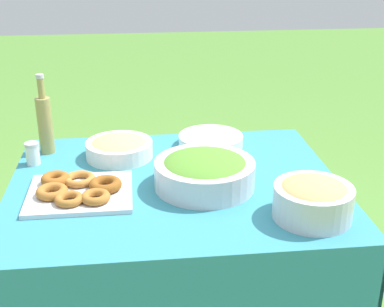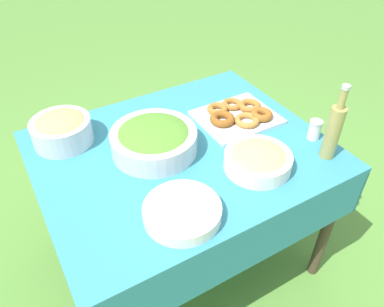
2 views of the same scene
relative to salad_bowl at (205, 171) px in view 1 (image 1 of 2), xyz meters
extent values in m
cube|color=teal|center=(-0.10, 0.05, -0.07)|extent=(1.17, 0.96, 0.02)
cube|color=teal|center=(-0.10, -0.42, -0.19)|extent=(1.17, 0.01, 0.22)
cube|color=teal|center=(-0.10, 0.52, -0.19)|extent=(1.17, 0.01, 0.22)
cube|color=teal|center=(-0.68, 0.05, -0.19)|extent=(0.01, 0.96, 0.22)
cube|color=teal|center=(0.48, 0.05, -0.19)|extent=(0.01, 0.96, 0.22)
cylinder|color=#473828|center=(-0.63, 0.47, -0.43)|extent=(0.05, 0.05, 0.70)
cylinder|color=#473828|center=(0.42, 0.47, -0.43)|extent=(0.05, 0.05, 0.70)
cylinder|color=silver|center=(0.00, 0.00, -0.01)|extent=(0.35, 0.35, 0.09)
ellipsoid|color=#51892D|center=(0.00, 0.00, 0.02)|extent=(0.31, 0.31, 0.07)
cylinder|color=white|center=(-0.30, 0.30, -0.03)|extent=(0.26, 0.26, 0.06)
ellipsoid|color=tan|center=(-0.30, 0.30, -0.01)|extent=(0.23, 0.23, 0.06)
cube|color=silver|center=(-0.43, -0.02, -0.05)|extent=(0.35, 0.30, 0.02)
torus|color=#A36628|center=(-0.45, -0.10, -0.03)|extent=(0.13, 0.13, 0.03)
torus|color=brown|center=(-0.34, -0.01, -0.03)|extent=(0.15, 0.15, 0.03)
torus|color=#A36628|center=(-0.52, -0.04, -0.03)|extent=(0.15, 0.15, 0.03)
torus|color=#B27533|center=(-0.43, 0.05, -0.03)|extent=(0.11, 0.11, 0.03)
torus|color=#A36628|center=(-0.37, -0.10, -0.03)|extent=(0.14, 0.14, 0.03)
torus|color=#93561E|center=(-0.51, 0.05, -0.03)|extent=(0.14, 0.14, 0.03)
cylinder|color=white|center=(0.08, 0.37, -0.05)|extent=(0.27, 0.27, 0.01)
cylinder|color=white|center=(0.08, 0.37, -0.04)|extent=(0.27, 0.27, 0.01)
cylinder|color=white|center=(0.08, 0.37, -0.03)|extent=(0.27, 0.27, 0.01)
cylinder|color=white|center=(0.08, 0.37, -0.02)|extent=(0.27, 0.27, 0.01)
cylinder|color=#998E4C|center=(-0.59, 0.38, 0.05)|extent=(0.06, 0.06, 0.23)
cylinder|color=#998E4C|center=(-0.59, 0.38, 0.21)|extent=(0.03, 0.03, 0.08)
cylinder|color=#B7B7B7|center=(-0.59, 0.38, 0.25)|extent=(0.03, 0.03, 0.02)
cylinder|color=silver|center=(0.30, -0.25, -0.01)|extent=(0.25, 0.25, 0.10)
ellipsoid|color=tan|center=(0.30, -0.25, 0.03)|extent=(0.22, 0.22, 0.07)
cylinder|color=white|center=(-0.62, 0.27, -0.02)|extent=(0.05, 0.05, 0.08)
cylinder|color=silver|center=(-0.62, 0.27, 0.02)|extent=(0.05, 0.05, 0.01)
camera|label=1|loc=(-0.23, -1.66, 0.78)|focal=50.00mm
camera|label=2|loc=(0.47, 1.12, 0.91)|focal=35.00mm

